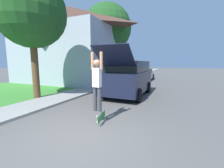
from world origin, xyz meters
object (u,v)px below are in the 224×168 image
Objects in this scene: skateboard at (101,117)px; lawn_tree_near at (31,13)px; suv_parked at (128,77)px; car_down_street at (144,75)px; skateboarder at (97,81)px; lawn_tree_far at (107,29)px.

lawn_tree_near is at bearing 162.51° from skateboard.
skateboard is at bearing -84.08° from suv_parked.
lawn_tree_near is at bearing -145.77° from suv_parked.
skateboard is at bearing -17.49° from lawn_tree_near.
suv_parked is at bearing -84.68° from car_down_street.
car_down_street is 2.08× the size of skateboarder.
suv_parked is 8.65m from car_down_street.
lawn_tree_near is 9.30m from lawn_tree_far.
lawn_tree_far is 10.07× the size of skateboard.
lawn_tree_near is at bearing 161.20° from skateboarder.
suv_parked reaches higher than skateboarder.
car_down_street reaches higher than skateboard.
skateboard is (1.27, -13.10, -0.43)m from car_down_street.
skateboarder is (4.75, -1.62, -3.13)m from lawn_tree_near.
lawn_tree_near is at bearing -107.15° from car_down_street.
suv_parked is 6.36× the size of skateboard.
lawn_tree_far reaches higher than skateboard.
suv_parked is 1.28× the size of car_down_street.
skateboard is at bearing -84.47° from car_down_street.
lawn_tree_far is at bearing 125.22° from suv_parked.
suv_parked is at bearing -54.78° from lawn_tree_far.
suv_parked reaches higher than skateboard.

